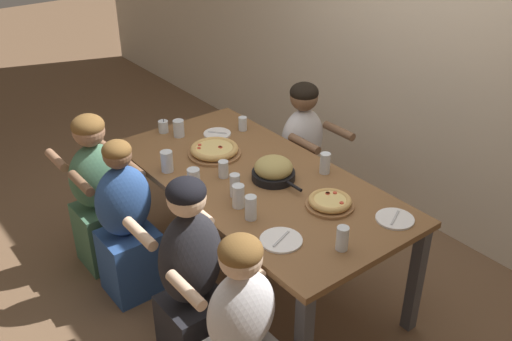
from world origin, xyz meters
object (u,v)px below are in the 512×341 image
(drinking_glass_h, at_px, (238,197))
(diner_near_right, at_px, (241,339))
(drinking_glass_d, at_px, (243,124))
(cocktail_glass_blue, at_px, (163,127))
(drinking_glass_a, at_px, (342,239))
(diner_near_left, at_px, (99,197))
(diner_near_midleft, at_px, (127,227))
(drinking_glass_e, at_px, (223,169))
(empty_plate_b, at_px, (217,134))
(pizza_board_main, at_px, (214,150))
(diner_far_midleft, at_px, (302,159))
(skillet_bowl, at_px, (274,170))
(drinking_glass_b, at_px, (179,129))
(empty_plate_c, at_px, (281,240))
(drinking_glass_j, at_px, (325,164))
(drinking_glass_c, at_px, (167,163))
(diner_near_midright, at_px, (192,284))
(drinking_glass_i, at_px, (235,187))
(drinking_glass_g, at_px, (194,179))
(pizza_board_second, at_px, (330,202))
(empty_plate_a, at_px, (395,219))
(drinking_glass_f, at_px, (251,208))

(drinking_glass_h, height_order, diner_near_right, diner_near_right)
(drinking_glass_d, bearing_deg, cocktail_glass_blue, -124.45)
(drinking_glass_a, height_order, diner_near_left, diner_near_left)
(diner_near_midleft, height_order, diner_near_left, diner_near_left)
(drinking_glass_e, bearing_deg, empty_plate_b, 149.18)
(pizza_board_main, bearing_deg, diner_near_right, -29.45)
(empty_plate_b, xyz_separation_m, diner_far_midleft, (0.30, 0.57, -0.27))
(skillet_bowl, xyz_separation_m, drinking_glass_b, (-0.89, -0.14, -0.01))
(pizza_board_main, distance_m, empty_plate_b, 0.32)
(skillet_bowl, distance_m, empty_plate_c, 0.65)
(drinking_glass_e, distance_m, drinking_glass_j, 0.64)
(diner_near_left, bearing_deg, drinking_glass_c, -49.56)
(pizza_board_main, xyz_separation_m, diner_far_midleft, (0.05, 0.76, -0.29))
(cocktail_glass_blue, xyz_separation_m, drinking_glass_b, (0.13, 0.05, 0.01))
(drinking_glass_d, xyz_separation_m, diner_near_right, (1.43, -1.08, -0.32))
(empty_plate_c, height_order, diner_near_midright, diner_near_midright)
(drinking_glass_i, distance_m, diner_far_midleft, 1.11)
(empty_plate_b, height_order, drinking_glass_b, drinking_glass_b)
(empty_plate_b, relative_size, drinking_glass_g, 1.71)
(diner_near_left, bearing_deg, drinking_glass_i, -61.31)
(empty_plate_b, xyz_separation_m, cocktail_glass_blue, (-0.27, -0.28, 0.03))
(pizza_board_second, bearing_deg, drinking_glass_i, -139.92)
(empty_plate_b, height_order, empty_plate_c, same)
(drinking_glass_g, distance_m, diner_far_midleft, 1.15)
(drinking_glass_e, bearing_deg, empty_plate_c, -11.68)
(drinking_glass_d, bearing_deg, empty_plate_c, -28.47)
(empty_plate_c, distance_m, drinking_glass_d, 1.39)
(drinking_glass_d, distance_m, drinking_glass_h, 1.03)
(pizza_board_main, xyz_separation_m, empty_plate_c, (1.02, -0.28, -0.03))
(diner_near_midright, bearing_deg, drinking_glass_e, 41.71)
(skillet_bowl, distance_m, drinking_glass_i, 0.31)
(empty_plate_a, height_order, diner_near_midright, diner_near_midright)
(drinking_glass_a, bearing_deg, drinking_glass_b, 178.76)
(drinking_glass_h, distance_m, diner_near_right, 0.83)
(drinking_glass_a, bearing_deg, skillet_bowl, 166.87)
(drinking_glass_d, xyz_separation_m, drinking_glass_j, (0.83, 0.03, 0.02))
(drinking_glass_a, bearing_deg, drinking_glass_h, -164.55)
(empty_plate_a, bearing_deg, skillet_bowl, -162.24)
(drinking_glass_a, height_order, drinking_glass_c, drinking_glass_c)
(drinking_glass_a, xyz_separation_m, diner_near_midleft, (-1.25, -0.62, -0.35))
(diner_near_right, bearing_deg, drinking_glass_a, -3.12)
(drinking_glass_f, bearing_deg, drinking_glass_h, 172.35)
(drinking_glass_e, relative_size, diner_near_left, 0.10)
(drinking_glass_i, xyz_separation_m, diner_far_midleft, (-0.46, 0.96, -0.32))
(drinking_glass_j, bearing_deg, empty_plate_c, -60.61)
(drinking_glass_a, bearing_deg, cocktail_glass_blue, -179.44)
(pizza_board_main, xyz_separation_m, cocktail_glass_blue, (-0.52, -0.09, 0.01))
(drinking_glass_b, distance_m, drinking_glass_d, 0.47)
(cocktail_glass_blue, xyz_separation_m, diner_near_right, (1.75, -0.60, -0.31))
(drinking_glass_d, distance_m, drinking_glass_g, 0.85)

